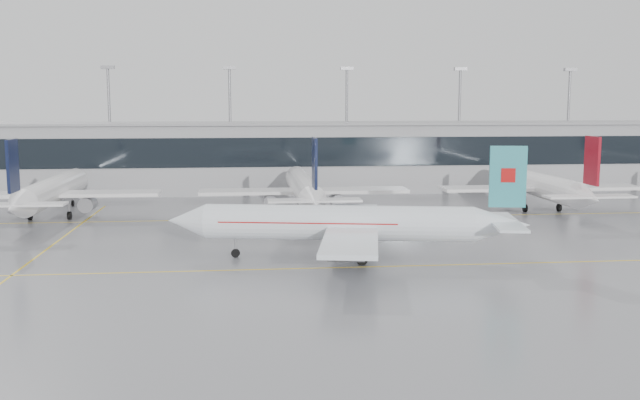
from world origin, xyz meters
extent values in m
plane|color=gray|center=(0.00, 0.00, 0.00)|extent=(320.00, 320.00, 0.00)
cube|color=yellow|center=(0.00, 0.00, 0.01)|extent=(120.00, 0.25, 0.01)
cube|color=yellow|center=(0.00, 30.00, 0.01)|extent=(120.00, 0.25, 0.01)
cube|color=yellow|center=(-30.00, 15.00, 0.01)|extent=(0.25, 60.00, 0.01)
cube|color=#969699|center=(0.00, 62.00, 6.00)|extent=(180.00, 15.00, 12.00)
cube|color=black|center=(0.00, 54.45, 7.50)|extent=(180.00, 0.20, 5.00)
cube|color=gray|center=(0.00, 62.00, 12.20)|extent=(182.00, 16.00, 0.40)
cylinder|color=gray|center=(-33.00, 68.00, 11.00)|extent=(0.50, 0.50, 22.00)
cube|color=gray|center=(-33.00, 68.00, 22.30)|extent=(2.40, 1.00, 0.60)
cylinder|color=gray|center=(-11.00, 68.00, 11.00)|extent=(0.50, 0.50, 22.00)
cube|color=gray|center=(-11.00, 68.00, 22.30)|extent=(2.40, 1.00, 0.60)
cylinder|color=gray|center=(11.00, 68.00, 11.00)|extent=(0.50, 0.50, 22.00)
cube|color=gray|center=(11.00, 68.00, 22.30)|extent=(2.40, 1.00, 0.60)
cylinder|color=gray|center=(33.00, 68.00, 11.00)|extent=(0.50, 0.50, 22.00)
cube|color=gray|center=(33.00, 68.00, 22.30)|extent=(2.40, 1.00, 0.60)
cylinder|color=gray|center=(55.00, 68.00, 11.00)|extent=(0.50, 0.50, 22.00)
cube|color=gray|center=(55.00, 68.00, 22.30)|extent=(2.40, 1.00, 0.60)
cylinder|color=white|center=(0.98, 3.76, 3.78)|extent=(27.39, 8.41, 3.57)
cone|color=white|center=(-14.36, 6.57, 3.78)|extent=(4.58, 4.23, 3.57)
cone|color=white|center=(17.10, 0.80, 3.78)|extent=(6.15, 4.52, 3.57)
cube|color=white|center=(2.45, 3.49, 3.38)|extent=(10.23, 29.87, 0.45)
cube|color=white|center=(17.30, 0.76, 4.08)|extent=(4.80, 11.65, 0.25)
cube|color=teal|center=(17.50, 0.73, 8.60)|extent=(3.60, 0.99, 6.08)
cylinder|color=gray|center=(1.10, -1.15, 1.88)|extent=(3.92, 2.71, 2.10)
cylinder|color=gray|center=(2.83, 8.30, 1.88)|extent=(3.92, 2.71, 2.10)
cylinder|color=gray|center=(-9.44, 5.67, 1.22)|extent=(0.20, 0.20, 1.54)
cylinder|color=black|center=(-9.44, 5.67, 0.45)|extent=(0.94, 0.46, 0.90)
cylinder|color=gray|center=(2.97, 0.75, 1.32)|extent=(0.24, 0.24, 1.54)
cylinder|color=black|center=(2.97, 0.75, 0.55)|extent=(1.16, 0.64, 1.10)
cylinder|color=gray|center=(3.91, 5.86, 1.32)|extent=(0.24, 0.24, 1.54)
cylinder|color=black|center=(3.91, 5.86, 0.55)|extent=(1.16, 0.64, 1.10)
cube|color=#B70F0F|center=(17.50, 0.73, 8.76)|extent=(1.46, 0.70, 1.40)
cube|color=#B70F0F|center=(-1.97, 4.30, 3.98)|extent=(18.35, 6.79, 0.12)
cylinder|color=white|center=(-35.00, 35.00, 3.80)|extent=(3.59, 27.36, 3.59)
cone|color=white|center=(-35.00, 50.68, 3.80)|extent=(3.59, 4.00, 3.59)
cone|color=white|center=(-35.00, 18.52, 3.80)|extent=(3.59, 5.60, 3.59)
cube|color=white|center=(-35.00, 33.50, 3.40)|extent=(29.64, 5.00, 0.45)
cube|color=white|center=(-35.00, 18.32, 4.10)|extent=(11.40, 2.80, 0.25)
cube|color=black|center=(-35.00, 18.12, 8.66)|extent=(0.35, 3.60, 6.12)
cylinder|color=gray|center=(-39.80, 34.00, 1.90)|extent=(2.10, 3.60, 2.10)
cylinder|color=gray|center=(-30.20, 34.00, 1.90)|extent=(2.10, 3.60, 2.10)
cylinder|color=gray|center=(-35.00, 45.68, 1.23)|extent=(0.20, 0.20, 1.56)
cylinder|color=black|center=(-35.00, 45.68, 0.45)|extent=(0.30, 0.90, 0.90)
cylinder|color=gray|center=(-37.60, 32.50, 1.33)|extent=(0.24, 0.24, 1.56)
cylinder|color=black|center=(-37.60, 32.50, 0.55)|extent=(0.45, 1.10, 1.10)
cylinder|color=gray|center=(-32.40, 32.50, 1.33)|extent=(0.24, 0.24, 1.56)
cylinder|color=black|center=(-32.40, 32.50, 0.55)|extent=(0.45, 1.10, 1.10)
cylinder|color=white|center=(0.00, 35.00, 3.80)|extent=(3.59, 27.36, 3.59)
cone|color=white|center=(0.00, 50.68, 3.80)|extent=(3.59, 4.00, 3.59)
cone|color=white|center=(0.00, 18.52, 3.80)|extent=(3.59, 5.60, 3.59)
cube|color=white|center=(0.00, 33.50, 3.40)|extent=(29.64, 5.00, 0.45)
cube|color=white|center=(0.00, 18.32, 4.10)|extent=(11.40, 2.80, 0.25)
cube|color=black|center=(0.00, 18.12, 8.66)|extent=(0.35, 3.60, 6.12)
cylinder|color=gray|center=(-4.80, 34.00, 1.90)|extent=(2.10, 3.60, 2.10)
cylinder|color=gray|center=(4.80, 34.00, 1.90)|extent=(2.10, 3.60, 2.10)
cylinder|color=gray|center=(0.00, 45.68, 1.23)|extent=(0.20, 0.20, 1.56)
cylinder|color=black|center=(0.00, 45.68, 0.45)|extent=(0.30, 0.90, 0.90)
cylinder|color=gray|center=(-2.60, 32.50, 1.33)|extent=(0.24, 0.24, 1.56)
cylinder|color=black|center=(-2.60, 32.50, 0.55)|extent=(0.45, 1.10, 1.10)
cylinder|color=gray|center=(2.60, 32.50, 1.33)|extent=(0.24, 0.24, 1.56)
cylinder|color=black|center=(2.60, 32.50, 0.55)|extent=(0.45, 1.10, 1.10)
cylinder|color=white|center=(35.00, 35.00, 3.80)|extent=(3.59, 27.36, 3.59)
cone|color=white|center=(35.00, 50.68, 3.80)|extent=(3.59, 4.00, 3.59)
cone|color=white|center=(35.00, 18.52, 3.80)|extent=(3.59, 5.60, 3.59)
cube|color=white|center=(35.00, 33.50, 3.40)|extent=(29.64, 5.00, 0.45)
cube|color=white|center=(35.00, 18.32, 4.10)|extent=(11.40, 2.80, 0.25)
cube|color=maroon|center=(35.00, 18.12, 8.66)|extent=(0.35, 3.60, 6.12)
cylinder|color=gray|center=(30.20, 34.00, 1.90)|extent=(2.10, 3.60, 2.10)
cylinder|color=gray|center=(39.80, 34.00, 1.90)|extent=(2.10, 3.60, 2.10)
cylinder|color=gray|center=(35.00, 45.68, 1.23)|extent=(0.20, 0.20, 1.56)
cylinder|color=black|center=(35.00, 45.68, 0.45)|extent=(0.30, 0.90, 0.90)
cylinder|color=gray|center=(32.40, 32.50, 1.33)|extent=(0.24, 0.24, 1.56)
cylinder|color=black|center=(32.40, 32.50, 0.55)|extent=(0.45, 1.10, 1.10)
cylinder|color=gray|center=(37.60, 32.50, 1.33)|extent=(0.24, 0.24, 1.56)
cylinder|color=black|center=(37.60, 32.50, 0.55)|extent=(0.45, 1.10, 1.10)
camera|label=1|loc=(-8.33, -66.95, 15.82)|focal=40.00mm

